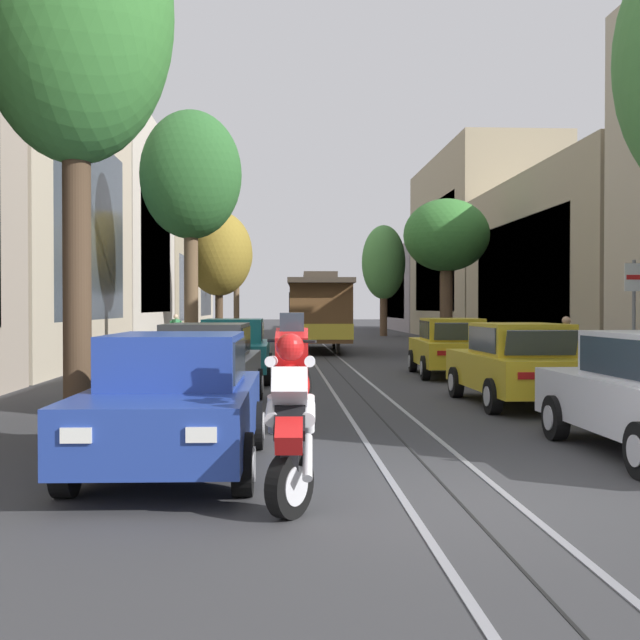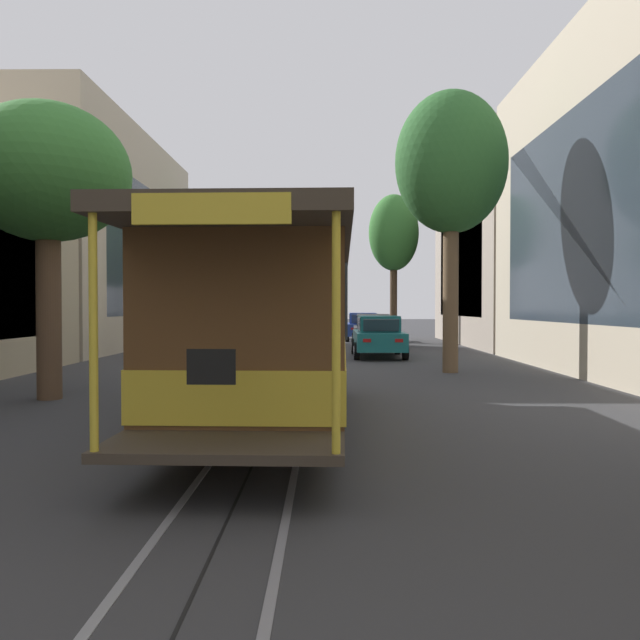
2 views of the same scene
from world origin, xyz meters
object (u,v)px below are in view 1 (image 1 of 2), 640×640
at_px(street_tree_kerb_left_fourth, 236,258).
at_px(fire_hydrant, 626,390).
at_px(motorcycle_with_rider, 291,406).
at_px(pedestrian_on_left_pavement, 176,329).
at_px(parked_car_teal_mid_left, 233,349).
at_px(parked_car_yellow_second_right, 518,364).
at_px(street_tree_kerb_left_second, 191,178).
at_px(street_tree_kerb_right_mid, 384,263).
at_px(street_tree_kerb_left_mid, 219,254).
at_px(parked_car_yellow_mid_right, 451,347).
at_px(cable_car_trolley, 319,312).
at_px(pedestrian_on_right_pavement, 566,345).
at_px(parked_car_grey_second_left, 206,365).
at_px(parked_car_blue_near_left, 175,401).
at_px(street_sign_post, 634,319).
at_px(street_tree_kerb_right_second, 446,237).
at_px(street_tree_kerb_left_near, 76,22).

relative_size(street_tree_kerb_left_fourth, fire_hydrant, 8.50).
distance_m(street_tree_kerb_left_fourth, motorcycle_with_rider, 49.72).
bearing_deg(pedestrian_on_left_pavement, motorcycle_with_rider, -80.95).
bearing_deg(parked_car_teal_mid_left, parked_car_yellow_second_right, -43.80).
height_order(street_tree_kerb_left_second, street_tree_kerb_right_mid, street_tree_kerb_left_second).
height_order(street_tree_kerb_left_second, street_tree_kerb_left_mid, street_tree_kerb_left_second).
distance_m(parked_car_yellow_mid_right, cable_car_trolley, 12.77).
bearing_deg(street_tree_kerb_left_second, cable_car_trolley, 60.09).
distance_m(parked_car_yellow_second_right, pedestrian_on_right_pavement, 5.58).
xyz_separation_m(parked_car_grey_second_left, street_tree_kerb_left_fourth, (-1.52, 41.77, 4.50)).
distance_m(parked_car_blue_near_left, street_tree_kerb_left_second, 17.85).
height_order(street_tree_kerb_left_fourth, street_sign_post, street_tree_kerb_left_fourth).
relative_size(street_tree_kerb_left_mid, fire_hydrant, 8.11).
xyz_separation_m(parked_car_blue_near_left, pedestrian_on_left_pavement, (-3.52, 28.56, 0.07)).
distance_m(parked_car_yellow_mid_right, street_tree_kerb_left_second, 10.22).
height_order(parked_car_grey_second_left, pedestrian_on_right_pavement, pedestrian_on_right_pavement).
distance_m(parked_car_yellow_second_right, street_tree_kerb_right_second, 16.99).
xyz_separation_m(parked_car_blue_near_left, pedestrian_on_right_pavement, (8.54, 10.80, 0.13)).
relative_size(parked_car_yellow_mid_right, motorcycle_with_rider, 2.40).
distance_m(street_tree_kerb_right_second, cable_car_trolley, 6.28).
relative_size(motorcycle_with_rider, street_sign_post, 0.68).
relative_size(parked_car_blue_near_left, street_sign_post, 1.62).
relative_size(motorcycle_with_rider, pedestrian_on_right_pavement, 1.11).
relative_size(parked_car_blue_near_left, street_tree_kerb_left_mid, 0.64).
height_order(street_tree_kerb_left_second, cable_car_trolley, street_tree_kerb_left_second).
relative_size(parked_car_blue_near_left, street_tree_kerb_left_second, 0.53).
bearing_deg(cable_car_trolley, fire_hydrant, -77.84).
bearing_deg(street_tree_kerb_right_second, parked_car_yellow_mid_right, -101.04).
relative_size(parked_car_teal_mid_left, street_tree_kerb_left_fourth, 0.61).
distance_m(parked_car_blue_near_left, parked_car_yellow_mid_right, 13.86).
bearing_deg(pedestrian_on_right_pavement, parked_car_yellow_mid_right, 146.55).
bearing_deg(street_tree_kerb_right_mid, motorcycle_with_rider, -98.55).
distance_m(parked_car_yellow_second_right, motorcycle_with_rider, 9.00).
distance_m(pedestrian_on_right_pavement, street_sign_post, 6.77).
bearing_deg(motorcycle_with_rider, street_tree_kerb_left_near, 127.93).
bearing_deg(pedestrian_on_left_pavement, street_tree_kerb_right_second, -28.64).
relative_size(parked_car_yellow_second_right, street_tree_kerb_left_near, 0.55).
distance_m(street_tree_kerb_right_mid, cable_car_trolley, 19.00).
height_order(street_tree_kerb_left_fourth, street_tree_kerb_right_second, street_tree_kerb_left_fourth).
bearing_deg(parked_car_yellow_mid_right, street_tree_kerb_left_near, -125.08).
bearing_deg(motorcycle_with_rider, parked_car_blue_near_left, 125.32).
bearing_deg(motorcycle_with_rider, parked_car_yellow_second_right, 59.92).
distance_m(parked_car_blue_near_left, pedestrian_on_left_pavement, 28.77).
relative_size(street_tree_kerb_left_second, pedestrian_on_right_pavement, 4.99).
distance_m(parked_car_blue_near_left, street_tree_kerb_right_second, 24.00).
xyz_separation_m(parked_car_grey_second_left, pedestrian_on_right_pavement, (8.68, 5.00, 0.13)).
height_order(fire_hydrant, street_sign_post, street_sign_post).
height_order(parked_car_yellow_second_right, street_tree_kerb_left_fourth, street_tree_kerb_left_fourth).
relative_size(cable_car_trolley, motorcycle_with_rider, 4.98).
bearing_deg(street_tree_kerb_right_mid, street_sign_post, -91.08).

